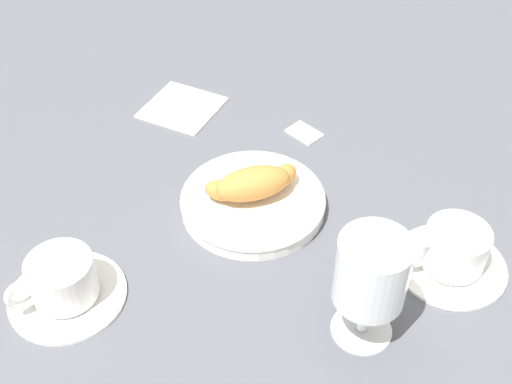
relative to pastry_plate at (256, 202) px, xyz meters
name	(u,v)px	position (x,y,z in m)	size (l,w,h in m)	color
ground_plane	(249,216)	(0.00, -0.02, -0.01)	(2.20, 2.20, 0.00)	#4C4F56
pastry_plate	(256,202)	(0.00, 0.00, 0.00)	(0.19, 0.19, 0.02)	white
croissant_large	(255,184)	(0.00, 0.00, 0.03)	(0.12, 0.11, 0.04)	#BC7A38
coffee_cup_near	(453,252)	(0.25, -0.03, 0.01)	(0.14, 0.14, 0.06)	white
coffee_cup_far	(63,283)	(-0.16, -0.21, 0.01)	(0.14, 0.14, 0.06)	white
juice_glass_left	(371,277)	(0.17, -0.15, 0.08)	(0.08, 0.08, 0.14)	white
sugar_packet	(304,132)	(0.02, 0.18, -0.01)	(0.05, 0.03, 0.01)	white
folded_napkin	(182,107)	(-0.18, 0.18, -0.01)	(0.11, 0.11, 0.01)	silver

